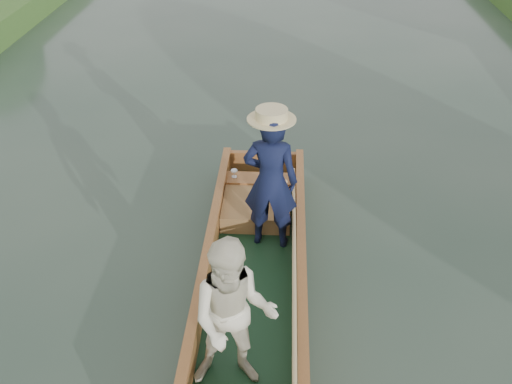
{
  "coord_description": "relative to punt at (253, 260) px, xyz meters",
  "views": [
    {
      "loc": [
        0.28,
        -4.53,
        4.32
      ],
      "look_at": [
        0.0,
        0.6,
        0.95
      ],
      "focal_mm": 40.0,
      "sensor_mm": 36.0,
      "label": 1
    }
  ],
  "objects": [
    {
      "name": "ground",
      "position": [
        -0.0,
        0.06,
        -0.55
      ],
      "size": [
        120.0,
        120.0,
        0.0
      ],
      "primitive_type": "plane",
      "color": "#283D30",
      "rests_on": "ground"
    },
    {
      "name": "punt",
      "position": [
        0.0,
        0.0,
        0.0
      ],
      "size": [
        1.12,
        5.0,
        1.79
      ],
      "color": "#13311B",
      "rests_on": "ground"
    }
  ]
}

